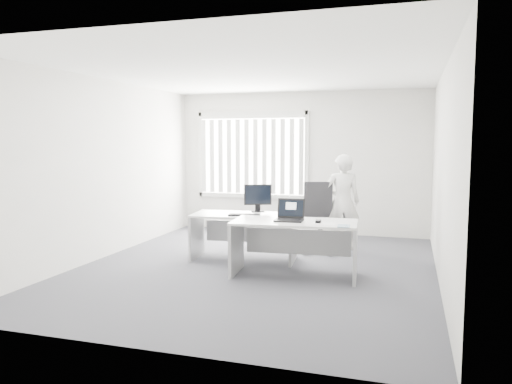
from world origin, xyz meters
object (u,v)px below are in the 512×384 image
(desk_far, at_px, (244,227))
(person, at_px, (342,202))
(office_chair, at_px, (320,230))
(monitor, at_px, (258,198))
(desk_near, at_px, (294,236))
(laptop, at_px, (289,210))

(desk_far, bearing_deg, person, 36.58)
(office_chair, xyz_separation_m, person, (0.33, 0.30, 0.45))
(desk_far, bearing_deg, monitor, 60.93)
(desk_near, bearing_deg, laptop, -157.57)
(laptop, distance_m, monitor, 1.28)
(office_chair, bearing_deg, person, 21.28)
(person, height_order, monitor, person)
(desk_near, relative_size, person, 1.07)
(desk_near, xyz_separation_m, desk_far, (-0.95, 0.69, -0.03))
(desk_far, height_order, office_chair, office_chair)
(office_chair, height_order, monitor, monitor)
(desk_far, bearing_deg, laptop, -45.07)
(office_chair, bearing_deg, desk_far, -158.54)
(desk_far, relative_size, laptop, 4.36)
(desk_near, distance_m, laptop, 0.37)
(desk_near, height_order, desk_far, desk_near)
(desk_far, relative_size, monitor, 3.74)
(desk_near, relative_size, laptop, 4.61)
(person, xyz_separation_m, monitor, (-1.22, -0.92, 0.13))
(laptop, height_order, monitor, monitor)
(desk_far, xyz_separation_m, laptop, (0.89, -0.73, 0.39))
(desk_far, xyz_separation_m, monitor, (0.13, 0.30, 0.42))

